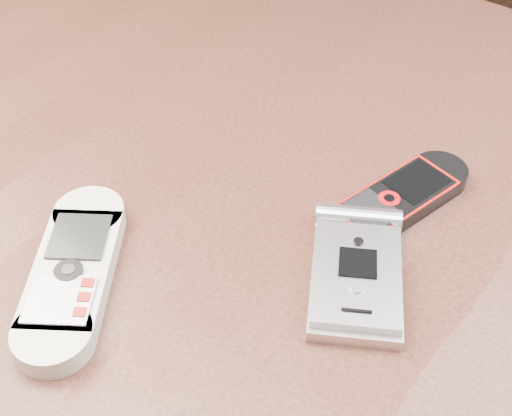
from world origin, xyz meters
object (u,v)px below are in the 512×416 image
(table, at_px, (251,305))
(nokia_black_red, at_px, (396,201))
(nokia_white, at_px, (73,272))
(motorola_razr, at_px, (357,274))

(table, bearing_deg, nokia_black_red, 41.17)
(nokia_white, distance_m, motorola_razr, 0.19)
(motorola_razr, bearing_deg, nokia_white, -173.57)
(motorola_razr, bearing_deg, nokia_black_red, 70.28)
(nokia_white, height_order, nokia_black_red, nokia_white)
(nokia_black_red, bearing_deg, table, -124.78)
(nokia_black_red, height_order, motorola_razr, motorola_razr)
(table, distance_m, nokia_black_red, 0.15)
(table, distance_m, nokia_white, 0.17)
(nokia_black_red, bearing_deg, nokia_white, -111.59)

